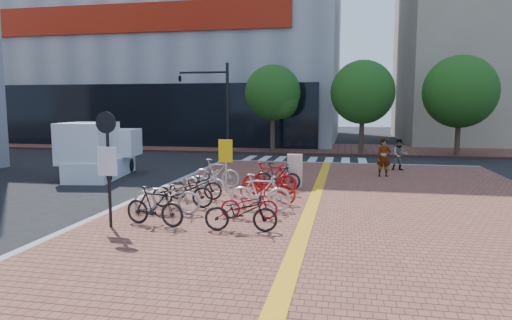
% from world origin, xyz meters
% --- Properties ---
extents(ground, '(120.00, 120.00, 0.00)m').
position_xyz_m(ground, '(0.00, 0.00, 0.00)').
color(ground, black).
rests_on(ground, ground).
extents(sidewalk, '(14.00, 34.00, 0.15)m').
position_xyz_m(sidewalk, '(3.00, -5.00, 0.07)').
color(sidewalk, brown).
rests_on(sidewalk, ground).
extents(tactile_strip, '(0.40, 34.00, 0.01)m').
position_xyz_m(tactile_strip, '(2.00, -5.00, 0.16)').
color(tactile_strip, orange).
rests_on(tactile_strip, sidewalk).
extents(kerb_west, '(0.25, 34.00, 0.15)m').
position_xyz_m(kerb_west, '(-4.00, -5.00, 0.08)').
color(kerb_west, gray).
rests_on(kerb_west, ground).
extents(kerb_north, '(14.00, 0.25, 0.15)m').
position_xyz_m(kerb_north, '(3.00, 12.00, 0.08)').
color(kerb_north, gray).
rests_on(kerb_north, ground).
extents(far_sidewalk, '(70.00, 8.00, 0.15)m').
position_xyz_m(far_sidewalk, '(0.00, 21.00, 0.07)').
color(far_sidewalk, brown).
rests_on(far_sidewalk, ground).
extents(department_store, '(36.00, 24.27, 28.00)m').
position_xyz_m(department_store, '(-15.99, 31.95, 13.98)').
color(department_store, gray).
rests_on(department_store, ground).
extents(crosswalk, '(7.50, 4.00, 0.01)m').
position_xyz_m(crosswalk, '(0.50, 14.00, 0.01)').
color(crosswalk, silver).
rests_on(crosswalk, ground).
extents(street_trees, '(16.20, 4.60, 6.35)m').
position_xyz_m(street_trees, '(5.04, 17.45, 4.10)').
color(street_trees, '#38281E').
rests_on(street_trees, far_sidewalk).
extents(bike_0, '(1.80, 0.78, 1.05)m').
position_xyz_m(bike_0, '(-1.92, -2.53, 0.67)').
color(bike_0, black).
rests_on(bike_0, sidewalk).
extents(bike_1, '(2.06, 0.84, 1.06)m').
position_xyz_m(bike_1, '(-2.12, -1.18, 0.68)').
color(bike_1, '#A4A4A8').
rests_on(bike_1, sidewalk).
extents(bike_2, '(2.00, 0.89, 1.02)m').
position_xyz_m(bike_2, '(-1.97, -0.30, 0.66)').
color(bike_2, black).
rests_on(bike_2, sidewalk).
extents(bike_3, '(1.88, 0.86, 0.95)m').
position_xyz_m(bike_3, '(-1.96, 0.92, 0.63)').
color(bike_3, black).
rests_on(bike_3, sidewalk).
extents(bike_4, '(1.67, 0.86, 0.84)m').
position_xyz_m(bike_4, '(-2.04, 2.22, 0.57)').
color(bike_4, white).
rests_on(bike_4, sidewalk).
extents(bike_5, '(1.87, 0.55, 1.12)m').
position_xyz_m(bike_5, '(-1.91, 3.29, 0.71)').
color(bike_5, '#A6A5AA').
rests_on(bike_5, sidewalk).
extents(bike_6, '(1.92, 0.83, 0.98)m').
position_xyz_m(bike_6, '(0.45, -2.60, 0.64)').
color(bike_6, black).
rests_on(bike_6, sidewalk).
extents(bike_7, '(1.67, 0.79, 0.84)m').
position_xyz_m(bike_7, '(0.38, -1.30, 0.57)').
color(bike_7, '#B10C17').
rests_on(bike_7, sidewalk).
extents(bike_8, '(1.87, 0.55, 1.12)m').
position_xyz_m(bike_8, '(0.49, -0.22, 0.71)').
color(bike_8, silver).
rests_on(bike_8, sidewalk).
extents(bike_9, '(2.07, 1.07, 1.04)m').
position_xyz_m(bike_9, '(0.52, 0.86, 0.67)').
color(bike_9, red).
rests_on(bike_9, sidewalk).
extents(bike_10, '(1.98, 0.68, 1.17)m').
position_xyz_m(bike_10, '(0.38, 2.17, 0.73)').
color(bike_10, '#AA0C0F').
rests_on(bike_10, sidewalk).
extents(bike_11, '(1.76, 0.57, 1.05)m').
position_xyz_m(bike_11, '(0.51, 3.19, 0.67)').
color(bike_11, black).
rests_on(bike_11, sidewalk).
extents(pedestrian_a, '(0.66, 0.47, 1.69)m').
position_xyz_m(pedestrian_a, '(4.69, 7.46, 0.99)').
color(pedestrian_a, gray).
rests_on(pedestrian_a, sidewalk).
extents(pedestrian_b, '(0.80, 0.65, 1.54)m').
position_xyz_m(pedestrian_b, '(5.60, 9.56, 0.92)').
color(pedestrian_b, '#4D5261').
rests_on(pedestrian_b, sidewalk).
extents(utility_box, '(0.63, 0.50, 1.28)m').
position_xyz_m(utility_box, '(1.06, 4.06, 0.79)').
color(utility_box, '#B7B6BB').
rests_on(utility_box, sidewalk).
extents(yellow_sign, '(0.53, 0.14, 1.94)m').
position_xyz_m(yellow_sign, '(-1.31, 2.47, 1.49)').
color(yellow_sign, '#B7B7BC').
rests_on(yellow_sign, sidewalk).
extents(notice_sign, '(0.56, 0.13, 3.02)m').
position_xyz_m(notice_sign, '(-3.00, -2.91, 2.06)').
color(notice_sign, black).
rests_on(notice_sign, sidewalk).
extents(traffic_light_pole, '(2.96, 1.14, 5.51)m').
position_xyz_m(traffic_light_pole, '(-4.77, 11.07, 3.95)').
color(traffic_light_pole, black).
rests_on(traffic_light_pole, sidewalk).
extents(box_truck, '(2.62, 4.70, 2.57)m').
position_xyz_m(box_truck, '(-8.16, 5.56, 1.21)').
color(box_truck, white).
rests_on(box_truck, ground).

